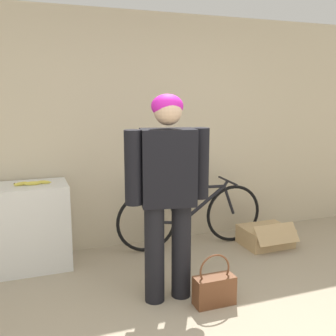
{
  "coord_description": "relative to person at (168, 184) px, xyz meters",
  "views": [
    {
      "loc": [
        -1.11,
        -1.84,
        1.71
      ],
      "look_at": [
        -0.04,
        1.07,
        1.13
      ],
      "focal_mm": 42.0,
      "sensor_mm": 36.0,
      "label": 1
    }
  ],
  "objects": [
    {
      "name": "person",
      "position": [
        0.0,
        0.0,
        0.0
      ],
      "size": [
        0.72,
        0.33,
        1.72
      ],
      "rotation": [
        0.0,
        0.0,
        -0.19
      ],
      "color": "black",
      "rests_on": "ground_plane"
    },
    {
      "name": "side_shelf",
      "position": [
        -1.2,
        1.05,
        -0.58
      ],
      "size": [
        1.01,
        0.51,
        0.85
      ],
      "color": "white",
      "rests_on": "ground_plane"
    },
    {
      "name": "cardboard_box",
      "position": [
        1.47,
        0.74,
        -0.89
      ],
      "size": [
        0.54,
        0.51,
        0.3
      ],
      "color": "tan",
      "rests_on": "ground_plane"
    },
    {
      "name": "handbag",
      "position": [
        0.32,
        -0.23,
        -0.86
      ],
      "size": [
        0.34,
        0.15,
        0.44
      ],
      "color": "brown",
      "rests_on": "ground_plane"
    },
    {
      "name": "banana",
      "position": [
        -1.03,
        1.02,
        -0.13
      ],
      "size": [
        0.36,
        0.09,
        0.04
      ],
      "color": "#EAD64C",
      "rests_on": "side_shelf"
    },
    {
      "name": "bicycle",
      "position": [
        0.65,
        1.01,
        -0.63
      ],
      "size": [
        1.73,
        0.46,
        0.75
      ],
      "rotation": [
        0.0,
        0.0,
        -0.04
      ],
      "color": "black",
      "rests_on": "ground_plane"
    },
    {
      "name": "wall_back",
      "position": [
        0.04,
        1.36,
        0.3
      ],
      "size": [
        8.0,
        0.07,
        2.6
      ],
      "color": "beige",
      "rests_on": "ground_plane"
    }
  ]
}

